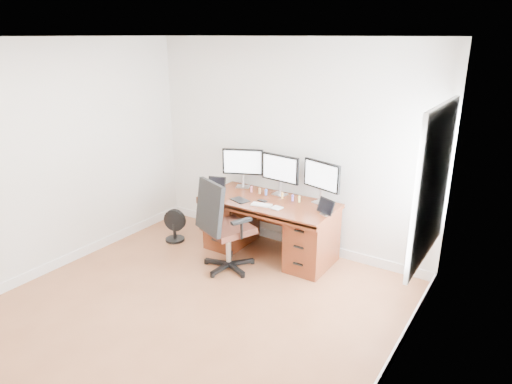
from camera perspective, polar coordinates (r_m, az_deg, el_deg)
The scene contains 21 objects.
ground at distance 4.78m, azimuth -10.20°, elevation -15.90°, with size 4.50×4.50×0.00m, color #915838.
back_wall at distance 5.91m, azimuth 3.97°, elevation 5.67°, with size 4.00×0.10×2.70m, color white.
right_wall at distance 3.29m, azimuth 16.33°, elevation -6.22°, with size 0.10×4.50×2.70m.
desk at distance 5.87m, azimuth 1.76°, elevation -4.18°, with size 1.70×0.80×0.75m.
office_chair at distance 5.51m, azimuth -3.95°, elevation -6.09°, with size 0.79×0.79×1.15m.
floor_fan at distance 6.40m, azimuth -10.19°, elevation -4.20°, with size 0.31×0.26×0.45m.
monitor_left at distance 6.12m, azimuth -1.67°, elevation 3.63°, with size 0.52×0.26×0.53m.
monitor_center at distance 5.83m, azimuth 3.04°, elevation 2.80°, with size 0.55×0.16×0.53m.
monitor_right at distance 5.57m, azimuth 8.21°, elevation 1.87°, with size 0.54×0.19×0.53m.
tablet_left at distance 6.07m, azimuth -4.96°, elevation 0.95°, with size 0.25×0.14×0.19m.
tablet_right at distance 5.30m, azimuth 8.67°, elevation -1.95°, with size 0.25×0.16×0.19m.
keyboard at distance 5.55m, azimuth 0.70°, elevation -1.61°, with size 0.25×0.11×0.01m, color white.
trackpad at distance 5.46m, azimuth 2.59°, elevation -2.00°, with size 0.12×0.12×0.01m, color silver.
drawing_tablet at distance 5.71m, azimuth -2.03°, elevation -1.01°, with size 0.24×0.15×0.01m, color black.
phone at distance 5.69m, azimuth 0.79°, elevation -1.09°, with size 0.12×0.06×0.01m, color black.
figurine_pink at distance 6.00m, azimuth -0.58°, elevation 0.42°, with size 0.03×0.03×0.08m.
figurine_brown at distance 5.93m, azimuth 0.44°, elevation 0.20°, with size 0.03×0.03×0.08m.
figurine_blue at distance 5.88m, azimuth 1.26°, elevation 0.03°, with size 0.03×0.03×0.08m.
figurine_orange at distance 5.77m, azimuth 3.30°, elevation -0.39°, with size 0.03×0.03×0.08m.
figurine_purple at distance 5.70m, azimuth 4.60°, elevation -0.66°, with size 0.03×0.03×0.08m.
figurine_yellow at distance 5.66m, azimuth 5.42°, elevation -0.83°, with size 0.03×0.03×0.08m.
Camera 1 is at (2.77, -2.79, 2.72)m, focal length 32.00 mm.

